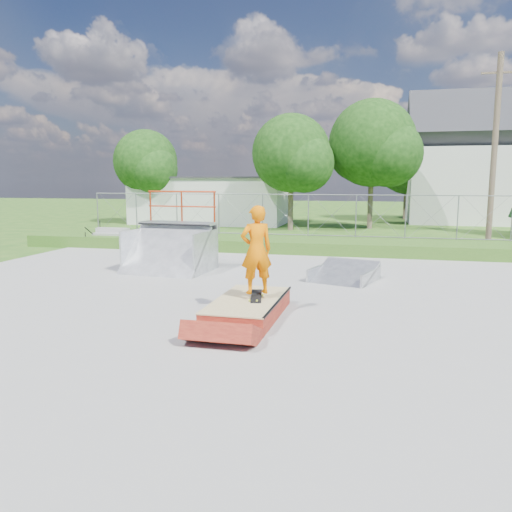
{
  "coord_description": "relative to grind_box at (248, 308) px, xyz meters",
  "views": [
    {
      "loc": [
        2.72,
        -10.76,
        2.88
      ],
      "look_at": [
        0.03,
        0.64,
        1.1
      ],
      "focal_mm": 35.0,
      "sensor_mm": 36.0,
      "label": 1
    }
  ],
  "objects": [
    {
      "name": "skateboard",
      "position": [
        0.16,
        0.07,
        0.25
      ],
      "size": [
        0.37,
        0.82,
        0.13
      ],
      "primitive_type": "cube",
      "rotation": [
        0.14,
        0.0,
        0.19
      ],
      "color": "black",
      "rests_on": "grind_box"
    },
    {
      "name": "concrete_stairs",
      "position": [
        -8.7,
        9.53,
        0.2
      ],
      "size": [
        1.5,
        1.6,
        0.8
      ],
      "primitive_type": null,
      "color": "#979794",
      "rests_on": "ground"
    },
    {
      "name": "chain_link_fence",
      "position": [
        -0.2,
        11.33,
        1.2
      ],
      "size": [
        20.0,
        0.06,
        1.8
      ],
      "primitive_type": null,
      "color": "gray",
      "rests_on": "grass_berm"
    },
    {
      "name": "grind_box",
      "position": [
        0.0,
        0.0,
        0.0
      ],
      "size": [
        1.36,
        2.75,
        0.4
      ],
      "rotation": [
        0.0,
        0.0,
        -0.02
      ],
      "color": "maroon",
      "rests_on": "concrete_pad"
    },
    {
      "name": "tree_left_near",
      "position": [
        -1.95,
        18.67,
        4.04
      ],
      "size": [
        4.76,
        4.48,
        6.65
      ],
      "color": "brown",
      "rests_on": "ground"
    },
    {
      "name": "gable_house",
      "position": [
        8.8,
        26.83,
        3.63
      ],
      "size": [
        8.4,
        6.08,
        8.94
      ],
      "color": "silver",
      "rests_on": "ground"
    },
    {
      "name": "concrete_pad",
      "position": [
        -0.2,
        0.83,
        -0.18
      ],
      "size": [
        20.0,
        16.0,
        0.04
      ],
      "primitive_type": "cube",
      "color": "#979794",
      "rests_on": "ground"
    },
    {
      "name": "ground",
      "position": [
        -0.2,
        0.83,
        -0.2
      ],
      "size": [
        120.0,
        120.0,
        0.0
      ],
      "primitive_type": "plane",
      "color": "#245418",
      "rests_on": "ground"
    },
    {
      "name": "tree_center",
      "position": [
        2.58,
        20.64,
        4.64
      ],
      "size": [
        5.44,
        5.12,
        7.6
      ],
      "color": "brown",
      "rests_on": "ground"
    },
    {
      "name": "skater",
      "position": [
        0.16,
        0.07,
        1.17
      ],
      "size": [
        0.81,
        0.72,
        1.85
      ],
      "primitive_type": "imported",
      "rotation": [
        0.0,
        0.0,
        3.67
      ],
      "color": "orange",
      "rests_on": "grind_box"
    },
    {
      "name": "utility_pole",
      "position": [
        7.3,
        12.83,
        3.8
      ],
      "size": [
        0.24,
        0.24,
        8.0
      ],
      "primitive_type": "cylinder",
      "color": "brown",
      "rests_on": "ground"
    },
    {
      "name": "tree_back_mid",
      "position": [
        5.01,
        28.69,
        3.43
      ],
      "size": [
        4.08,
        3.84,
        5.7
      ],
      "color": "brown",
      "rests_on": "ground"
    },
    {
      "name": "grass_berm",
      "position": [
        -0.2,
        10.33,
        0.05
      ],
      "size": [
        24.0,
        3.0,
        0.5
      ],
      "primitive_type": "cube",
      "color": "#245418",
      "rests_on": "ground"
    },
    {
      "name": "quarter_pipe",
      "position": [
        -3.76,
        4.58,
        1.06
      ],
      "size": [
        2.71,
        2.35,
        2.53
      ],
      "primitive_type": null,
      "rotation": [
        0.0,
        0.0,
        -0.09
      ],
      "color": "gray",
      "rests_on": "concrete_pad"
    },
    {
      "name": "flat_bank_ramp",
      "position": [
        1.74,
        4.32,
        0.05
      ],
      "size": [
        2.07,
        2.14,
        0.5
      ],
      "primitive_type": null,
      "rotation": [
        0.0,
        0.0,
        -0.3
      ],
      "color": "gray",
      "rests_on": "concrete_pad"
    },
    {
      "name": "utility_building_flat",
      "position": [
        -8.2,
        22.83,
        1.3
      ],
      "size": [
        10.0,
        6.0,
        3.0
      ],
      "primitive_type": "cube",
      "color": "silver",
      "rests_on": "ground"
    },
    {
      "name": "tree_left_far",
      "position": [
        -11.97,
        20.68,
        3.73
      ],
      "size": [
        4.42,
        4.16,
        6.18
      ],
      "color": "brown",
      "rests_on": "ground"
    }
  ]
}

